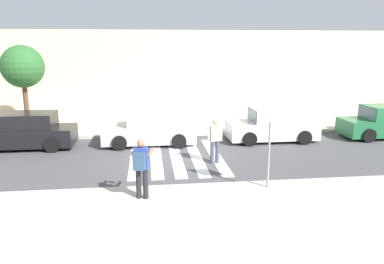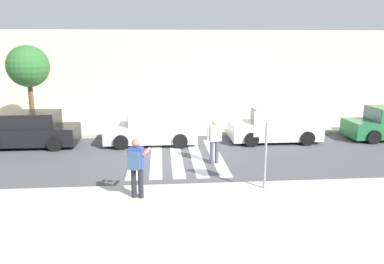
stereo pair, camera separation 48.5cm
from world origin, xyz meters
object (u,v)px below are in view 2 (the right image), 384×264
at_px(parked_car_black, 30,130).
at_px(parked_car_silver, 152,128).
at_px(pedestrian_crossing, 214,138).
at_px(photographer_with_backpack, 136,163).
at_px(stop_sign, 266,133).
at_px(street_tree_west, 28,67).
at_px(parked_car_white, 275,126).

bearing_deg(parked_car_black, parked_car_silver, 0.00).
distance_m(pedestrian_crossing, parked_car_silver, 3.92).
bearing_deg(parked_car_silver, photographer_with_backpack, -92.57).
height_order(stop_sign, street_tree_west, street_tree_west).
distance_m(photographer_with_backpack, parked_car_black, 8.21).
relative_size(photographer_with_backpack, parked_car_black, 0.42).
relative_size(parked_car_black, street_tree_west, 0.96).
bearing_deg(stop_sign, parked_car_black, 145.55).
height_order(stop_sign, parked_car_black, stop_sign).
bearing_deg(pedestrian_crossing, photographer_with_backpack, -128.37).
bearing_deg(parked_car_black, photographer_with_backpack, -52.26).
relative_size(pedestrian_crossing, parked_car_black, 0.42).
xyz_separation_m(parked_car_black, street_tree_west, (-0.69, 2.53, 2.62)).
bearing_deg(parked_car_silver, parked_car_black, -180.00).
bearing_deg(photographer_with_backpack, stop_sign, 6.59).
bearing_deg(photographer_with_backpack, street_tree_west, 122.32).
distance_m(photographer_with_backpack, parked_car_white, 8.83).
bearing_deg(street_tree_west, parked_car_black, -74.85).
height_order(parked_car_white, street_tree_west, street_tree_west).
xyz_separation_m(pedestrian_crossing, street_tree_west, (-8.39, 5.62, 2.37)).
height_order(stop_sign, parked_car_silver, stop_sign).
bearing_deg(parked_car_white, street_tree_west, 167.78).
distance_m(stop_sign, photographer_with_backpack, 3.88).
height_order(photographer_with_backpack, parked_car_black, photographer_with_backpack).
bearing_deg(stop_sign, street_tree_west, 137.92).
relative_size(parked_car_black, parked_car_white, 1.00).
bearing_deg(parked_car_black, street_tree_west, 105.15).
xyz_separation_m(photographer_with_backpack, pedestrian_crossing, (2.69, 3.40, -0.19)).
xyz_separation_m(parked_car_black, parked_car_white, (11.00, 0.00, 0.00)).
height_order(stop_sign, pedestrian_crossing, stop_sign).
bearing_deg(photographer_with_backpack, parked_car_silver, 87.43).
bearing_deg(stop_sign, parked_car_silver, 120.08).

